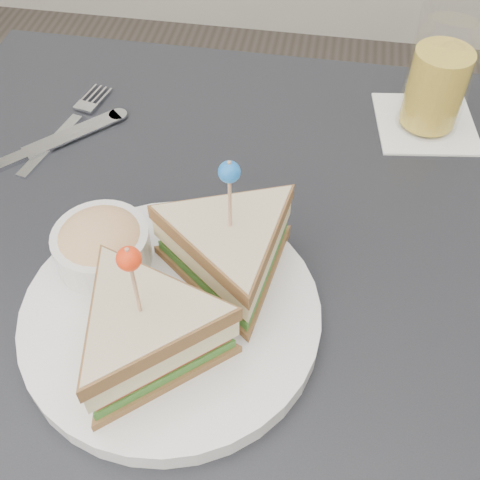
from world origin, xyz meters
TOP-DOWN VIEW (x-y plane):
  - table at (0.00, 0.00)m, footprint 0.80×0.80m
  - plate_meal at (-0.04, -0.05)m, footprint 0.32×0.32m
  - cutlery_fork at (-0.24, 0.20)m, footprint 0.06×0.18m
  - cutlery_knife at (-0.26, 0.14)m, footprint 0.17×0.18m
  - drink_set at (0.20, 0.28)m, footprint 0.13×0.13m

SIDE VIEW (x-z plane):
  - table at x=0.00m, z-range 0.30..1.05m
  - cutlery_fork at x=-0.24m, z-range 0.75..0.76m
  - cutlery_knife at x=-0.26m, z-range 0.75..0.76m
  - plate_meal at x=-0.04m, z-range 0.71..0.87m
  - drink_set at x=0.20m, z-range 0.74..0.89m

